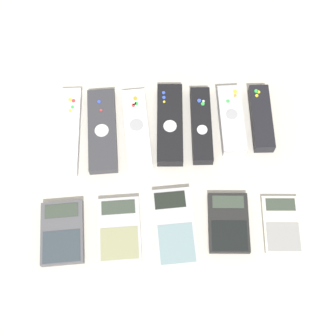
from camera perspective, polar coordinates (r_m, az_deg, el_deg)
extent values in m
plane|color=beige|center=(0.97, 0.09, -1.75)|extent=(3.00, 3.00, 0.00)
cube|color=silver|center=(1.03, -11.93, 4.41)|extent=(0.05, 0.21, 0.02)
cylinder|color=red|center=(1.05, -11.45, 8.04)|extent=(0.01, 0.01, 0.00)
cylinder|color=green|center=(1.05, -11.58, 7.30)|extent=(0.01, 0.01, 0.00)
cylinder|color=yellow|center=(1.06, -11.86, 8.16)|extent=(0.01, 0.01, 0.00)
cylinder|color=yellow|center=(1.04, -11.85, 6.85)|extent=(0.01, 0.01, 0.00)
cube|color=#333338|center=(1.02, -8.01, 4.55)|extent=(0.06, 0.19, 0.02)
cylinder|color=silver|center=(1.00, -8.09, 4.56)|extent=(0.03, 0.03, 0.00)
cylinder|color=blue|center=(1.04, -8.41, 7.99)|extent=(0.01, 0.01, 0.00)
cylinder|color=red|center=(1.03, -8.16, 6.98)|extent=(0.01, 0.01, 0.00)
cube|color=silver|center=(1.01, -3.82, 4.81)|extent=(0.06, 0.19, 0.02)
cylinder|color=#99999E|center=(1.01, -3.87, 5.27)|extent=(0.03, 0.03, 0.00)
cylinder|color=silver|center=(1.03, -4.13, 7.84)|extent=(0.01, 0.01, 0.00)
cylinder|color=green|center=(1.03, -3.88, 7.84)|extent=(0.01, 0.01, 0.00)
cylinder|color=orange|center=(1.04, -4.02, 8.46)|extent=(0.01, 0.01, 0.00)
cylinder|color=red|center=(1.03, -4.24, 7.64)|extent=(0.01, 0.01, 0.00)
cube|color=black|center=(1.01, 0.24, 5.35)|extent=(0.06, 0.19, 0.03)
cylinder|color=silver|center=(0.99, 0.25, 5.14)|extent=(0.03, 0.03, 0.00)
cylinder|color=yellow|center=(1.02, -0.26, 8.09)|extent=(0.01, 0.01, 0.00)
cylinder|color=blue|center=(1.03, -0.56, 8.58)|extent=(0.01, 0.01, 0.00)
cylinder|color=blue|center=(1.03, -0.37, 9.17)|extent=(0.01, 0.01, 0.00)
cube|color=black|center=(1.01, 4.09, 5.22)|extent=(0.05, 0.18, 0.02)
cylinder|color=silver|center=(0.99, 4.19, 4.68)|extent=(0.02, 0.02, 0.00)
cylinder|color=blue|center=(1.03, 3.83, 8.19)|extent=(0.01, 0.01, 0.00)
cylinder|color=green|center=(1.02, 4.26, 7.81)|extent=(0.01, 0.01, 0.00)
cylinder|color=silver|center=(1.03, 4.34, 8.12)|extent=(0.01, 0.01, 0.00)
cube|color=#B7B7BC|center=(1.02, 7.72, 5.81)|extent=(0.05, 0.16, 0.03)
cylinder|color=#99999E|center=(1.02, 7.79, 6.51)|extent=(0.02, 0.02, 0.00)
cylinder|color=yellow|center=(1.04, 8.20, 9.20)|extent=(0.01, 0.01, 0.00)
cylinder|color=orange|center=(1.04, 8.20, 8.74)|extent=(0.01, 0.01, 0.00)
cylinder|color=green|center=(1.03, 7.32, 8.08)|extent=(0.01, 0.01, 0.00)
cube|color=black|center=(1.04, 11.30, 5.98)|extent=(0.05, 0.15, 0.03)
cylinder|color=yellow|center=(1.05, 10.77, 8.67)|extent=(0.01, 0.01, 0.00)
cylinder|color=yellow|center=(1.05, 10.99, 9.08)|extent=(0.01, 0.01, 0.00)
cylinder|color=green|center=(1.05, 10.69, 9.20)|extent=(0.01, 0.01, 0.00)
cube|color=#4C4C51|center=(0.95, -12.75, -7.71)|extent=(0.09, 0.13, 0.02)
cube|color=#333D33|center=(0.95, -12.87, -5.09)|extent=(0.07, 0.03, 0.00)
cube|color=#2E373F|center=(0.94, -12.86, -9.27)|extent=(0.07, 0.07, 0.00)
cube|color=#B2B2B7|center=(0.94, -5.95, -7.48)|extent=(0.09, 0.13, 0.02)
cube|color=#333D33|center=(0.94, -6.08, -4.78)|extent=(0.07, 0.03, 0.00)
cube|color=gray|center=(0.92, -5.94, -9.11)|extent=(0.07, 0.07, 0.00)
cube|color=#B2B2B7|center=(0.93, 0.83, -7.16)|extent=(0.08, 0.16, 0.02)
cube|color=black|center=(0.94, 0.50, -3.91)|extent=(0.06, 0.04, 0.00)
cube|color=gray|center=(0.91, 1.06, -9.17)|extent=(0.07, 0.08, 0.00)
cube|color=black|center=(0.94, 7.39, -6.64)|extent=(0.09, 0.13, 0.01)
cube|color=#333D33|center=(0.95, 7.34, -4.12)|extent=(0.06, 0.03, 0.00)
cube|color=black|center=(0.93, 7.52, -8.17)|extent=(0.07, 0.06, 0.00)
cube|color=beige|center=(0.96, 13.69, -6.69)|extent=(0.08, 0.12, 0.01)
cube|color=#333D33|center=(0.97, 13.56, -4.35)|extent=(0.06, 0.03, 0.00)
cube|color=gray|center=(0.95, 13.91, -8.14)|extent=(0.07, 0.06, 0.00)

